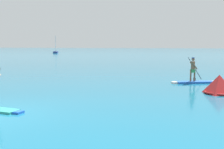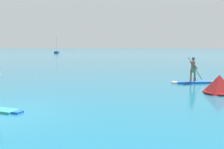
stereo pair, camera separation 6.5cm
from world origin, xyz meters
name	(u,v)px [view 2 (the right image)]	position (x,y,z in m)	size (l,w,h in m)	color
paddleboarder_far_right	(195,78)	(7.41, 11.08, 0.32)	(3.17, 1.80, 1.77)	blue
race_marker_buoy	(219,86)	(8.65, 7.17, 0.44)	(1.60, 1.60, 1.01)	red
sailboat_left_horizon	(57,51)	(-35.70, 71.02, 0.67)	(3.52, 5.61, 5.55)	navy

